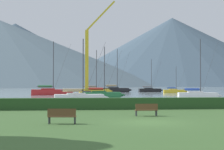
{
  "coord_description": "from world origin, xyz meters",
  "views": [
    {
      "loc": [
        -4.3,
        -20.87,
        2.48
      ],
      "look_at": [
        1.85,
        47.35,
        4.3
      ],
      "focal_mm": 52.67,
      "sensor_mm": 36.0,
      "label": 1
    }
  ],
  "objects_px": {
    "park_bench_under_tree": "(62,115)",
    "sailboat_slip_8": "(80,97)",
    "sailboat_slip_2": "(115,90)",
    "sailboat_slip_5": "(102,94)",
    "sailboat_slip_7": "(51,92)",
    "sailboat_slip_12": "(175,91)",
    "dock_crane": "(88,64)",
    "sailboat_slip_4": "(94,91)",
    "sailboat_slip_0": "(198,95)",
    "sailboat_slip_10": "(150,90)",
    "park_bench_near_path": "(146,109)"
  },
  "relations": [
    {
      "from": "sailboat_slip_4",
      "to": "sailboat_slip_7",
      "type": "height_order",
      "value": "sailboat_slip_7"
    },
    {
      "from": "sailboat_slip_5",
      "to": "park_bench_under_tree",
      "type": "xyz_separation_m",
      "value": [
        -4.6,
        -36.3,
        -0.09
      ]
    },
    {
      "from": "sailboat_slip_5",
      "to": "sailboat_slip_10",
      "type": "distance_m",
      "value": 44.5
    },
    {
      "from": "sailboat_slip_2",
      "to": "sailboat_slip_10",
      "type": "xyz_separation_m",
      "value": [
        10.8,
        2.8,
        -0.14
      ]
    },
    {
      "from": "sailboat_slip_4",
      "to": "park_bench_under_tree",
      "type": "bearing_deg",
      "value": -98.63
    },
    {
      "from": "sailboat_slip_12",
      "to": "park_bench_under_tree",
      "type": "relative_size",
      "value": 4.01
    },
    {
      "from": "sailboat_slip_2",
      "to": "sailboat_slip_10",
      "type": "relative_size",
      "value": 1.28
    },
    {
      "from": "sailboat_slip_4",
      "to": "sailboat_slip_10",
      "type": "bearing_deg",
      "value": 35.2
    },
    {
      "from": "sailboat_slip_8",
      "to": "dock_crane",
      "type": "distance_m",
      "value": 32.9
    },
    {
      "from": "park_bench_under_tree",
      "to": "dock_crane",
      "type": "relative_size",
      "value": 0.08
    },
    {
      "from": "sailboat_slip_0",
      "to": "sailboat_slip_12",
      "type": "height_order",
      "value": "sailboat_slip_0"
    },
    {
      "from": "sailboat_slip_5",
      "to": "park_bench_near_path",
      "type": "distance_m",
      "value": 31.9
    },
    {
      "from": "sailboat_slip_2",
      "to": "sailboat_slip_8",
      "type": "height_order",
      "value": "sailboat_slip_2"
    },
    {
      "from": "sailboat_slip_4",
      "to": "dock_crane",
      "type": "relative_size",
      "value": 0.5
    },
    {
      "from": "sailboat_slip_0",
      "to": "park_bench_near_path",
      "type": "bearing_deg",
      "value": -108.53
    },
    {
      "from": "sailboat_slip_8",
      "to": "sailboat_slip_0",
      "type": "bearing_deg",
      "value": 17.14
    },
    {
      "from": "sailboat_slip_12",
      "to": "park_bench_near_path",
      "type": "bearing_deg",
      "value": -99.85
    },
    {
      "from": "park_bench_under_tree",
      "to": "sailboat_slip_12",
      "type": "bearing_deg",
      "value": 73.41
    },
    {
      "from": "sailboat_slip_7",
      "to": "sailboat_slip_12",
      "type": "distance_m",
      "value": 33.89
    },
    {
      "from": "park_bench_near_path",
      "to": "sailboat_slip_5",
      "type": "bearing_deg",
      "value": 92.27
    },
    {
      "from": "sailboat_slip_8",
      "to": "sailboat_slip_12",
      "type": "distance_m",
      "value": 47.46
    },
    {
      "from": "dock_crane",
      "to": "park_bench_under_tree",
      "type": "bearing_deg",
      "value": -92.59
    },
    {
      "from": "park_bench_under_tree",
      "to": "sailboat_slip_2",
      "type": "bearing_deg",
      "value": 86.75
    },
    {
      "from": "sailboat_slip_5",
      "to": "sailboat_slip_7",
      "type": "height_order",
      "value": "sailboat_slip_7"
    },
    {
      "from": "sailboat_slip_7",
      "to": "sailboat_slip_10",
      "type": "relative_size",
      "value": 1.19
    },
    {
      "from": "sailboat_slip_4",
      "to": "park_bench_under_tree",
      "type": "height_order",
      "value": "sailboat_slip_4"
    },
    {
      "from": "sailboat_slip_4",
      "to": "sailboat_slip_10",
      "type": "relative_size",
      "value": 1.12
    },
    {
      "from": "park_bench_under_tree",
      "to": "sailboat_slip_8",
      "type": "bearing_deg",
      "value": 92.95
    },
    {
      "from": "sailboat_slip_7",
      "to": "sailboat_slip_12",
      "type": "height_order",
      "value": "sailboat_slip_7"
    },
    {
      "from": "sailboat_slip_5",
      "to": "sailboat_slip_12",
      "type": "relative_size",
      "value": 1.25
    },
    {
      "from": "sailboat_slip_8",
      "to": "sailboat_slip_5",
      "type": "bearing_deg",
      "value": 66.06
    },
    {
      "from": "sailboat_slip_2",
      "to": "sailboat_slip_12",
      "type": "bearing_deg",
      "value": -34.06
    },
    {
      "from": "sailboat_slip_2",
      "to": "sailboat_slip_8",
      "type": "relative_size",
      "value": 1.46
    },
    {
      "from": "sailboat_slip_5",
      "to": "sailboat_slip_7",
      "type": "distance_m",
      "value": 18.79
    },
    {
      "from": "sailboat_slip_4",
      "to": "sailboat_slip_7",
      "type": "xyz_separation_m",
      "value": [
        -9.93,
        -10.84,
        0.04
      ]
    },
    {
      "from": "sailboat_slip_7",
      "to": "park_bench_under_tree",
      "type": "xyz_separation_m",
      "value": [
        5.63,
        -52.06,
        -0.23
      ]
    },
    {
      "from": "sailboat_slip_2",
      "to": "sailboat_slip_8",
      "type": "bearing_deg",
      "value": -102.29
    },
    {
      "from": "dock_crane",
      "to": "sailboat_slip_0",
      "type": "bearing_deg",
      "value": -52.65
    },
    {
      "from": "sailboat_slip_12",
      "to": "park_bench_under_tree",
      "type": "xyz_separation_m",
      "value": [
        -25.71,
        -64.95,
        -0.0
      ]
    },
    {
      "from": "sailboat_slip_5",
      "to": "sailboat_slip_10",
      "type": "height_order",
      "value": "sailboat_slip_10"
    },
    {
      "from": "sailboat_slip_2",
      "to": "sailboat_slip_7",
      "type": "relative_size",
      "value": 1.07
    },
    {
      "from": "sailboat_slip_2",
      "to": "dock_crane",
      "type": "relative_size",
      "value": 0.57
    },
    {
      "from": "sailboat_slip_2",
      "to": "park_bench_under_tree",
      "type": "relative_size",
      "value": 7.09
    },
    {
      "from": "park_bench_near_path",
      "to": "sailboat_slip_10",
      "type": "bearing_deg",
      "value": 77.51
    },
    {
      "from": "sailboat_slip_0",
      "to": "sailboat_slip_10",
      "type": "xyz_separation_m",
      "value": [
        1.05,
        44.31,
        0.01
      ]
    },
    {
      "from": "sailboat_slip_7",
      "to": "park_bench_near_path",
      "type": "bearing_deg",
      "value": -79.11
    },
    {
      "from": "sailboat_slip_4",
      "to": "sailboat_slip_8",
      "type": "bearing_deg",
      "value": -99.8
    },
    {
      "from": "park_bench_near_path",
      "to": "sailboat_slip_7",
      "type": "bearing_deg",
      "value": 103.38
    },
    {
      "from": "sailboat_slip_7",
      "to": "park_bench_under_tree",
      "type": "relative_size",
      "value": 6.61
    },
    {
      "from": "sailboat_slip_2",
      "to": "sailboat_slip_7",
      "type": "xyz_separation_m",
      "value": [
        -16.46,
        -22.55,
        -0.01
      ]
    }
  ]
}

